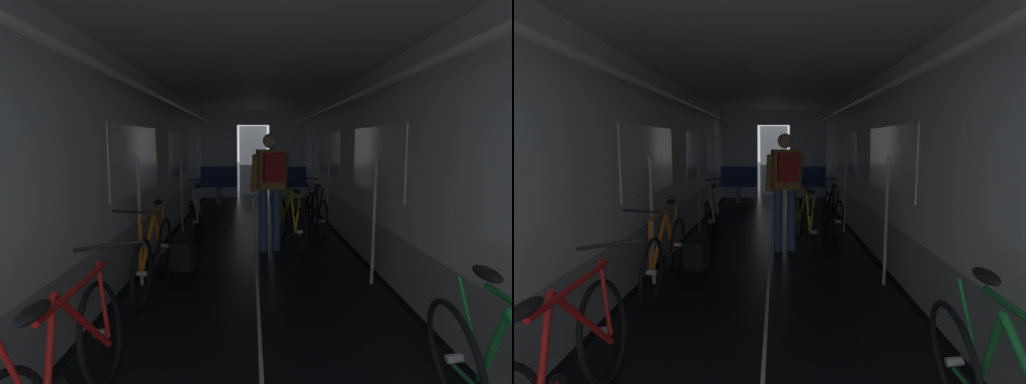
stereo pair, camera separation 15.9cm
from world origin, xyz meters
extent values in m
cube|color=black|center=(-1.41, 3.25, 0.00)|extent=(0.08, 11.50, 0.01)
cube|color=black|center=(1.41, 3.25, 0.00)|extent=(0.08, 11.50, 0.01)
cube|color=beige|center=(0.00, 3.25, 0.00)|extent=(0.03, 11.27, 0.00)
cube|color=#9EA0A5|center=(-1.51, 3.25, 0.30)|extent=(0.12, 11.50, 0.60)
cube|color=white|center=(-1.51, 3.25, 1.53)|extent=(0.12, 11.50, 1.85)
cube|color=white|center=(-1.45, 2.67, 1.35)|extent=(0.02, 1.90, 0.80)
cube|color=white|center=(-1.45, 5.55, 1.35)|extent=(0.02, 1.90, 0.80)
cube|color=white|center=(-1.45, 8.42, 1.35)|extent=(0.02, 1.90, 0.80)
cube|color=yellow|center=(-1.45, 3.66, 1.35)|extent=(0.01, 0.20, 0.28)
cylinder|color=white|center=(-1.17, 3.25, 2.10)|extent=(0.07, 11.04, 0.07)
cylinder|color=#B7BABF|center=(-1.27, 2.10, 0.70)|extent=(0.04, 0.04, 1.40)
cylinder|color=#B7BABF|center=(-1.27, 4.70, 0.70)|extent=(0.04, 0.04, 1.40)
cube|color=#9EA0A5|center=(1.51, 3.25, 0.30)|extent=(0.12, 11.50, 0.60)
cube|color=white|center=(1.51, 3.25, 1.53)|extent=(0.12, 11.50, 1.85)
cube|color=white|center=(1.45, 2.67, 1.35)|extent=(0.02, 1.90, 0.80)
cube|color=white|center=(1.45, 5.55, 1.35)|extent=(0.02, 1.90, 0.80)
cube|color=white|center=(1.45, 8.42, 1.35)|extent=(0.02, 1.90, 0.80)
cube|color=yellow|center=(1.45, 2.83, 1.35)|extent=(0.01, 0.20, 0.28)
cylinder|color=white|center=(1.17, 3.25, 2.10)|extent=(0.07, 11.04, 0.07)
cylinder|color=#B7BABF|center=(1.27, 2.10, 0.70)|extent=(0.04, 0.04, 1.40)
cylinder|color=#B7BABF|center=(1.27, 4.70, 0.70)|extent=(0.04, 0.04, 1.40)
cube|color=white|center=(-0.95, 9.06, 1.23)|extent=(1.00, 0.12, 2.45)
cube|color=white|center=(0.95, 9.06, 1.23)|extent=(1.00, 0.12, 2.45)
cube|color=white|center=(0.00, 9.06, 2.25)|extent=(0.90, 0.12, 0.40)
cube|color=#4C4F54|center=(0.00, 9.76, 1.03)|extent=(0.81, 0.04, 2.05)
cube|color=white|center=(0.00, 3.25, 2.51)|extent=(3.14, 11.62, 0.12)
cylinder|color=gray|center=(-0.90, 8.00, 0.22)|extent=(0.12, 0.12, 0.44)
cube|color=#2D4784|center=(-0.90, 8.00, 0.49)|extent=(0.96, 0.44, 0.10)
cube|color=#2D4784|center=(-0.90, 8.19, 0.74)|extent=(0.96, 0.08, 0.40)
torus|color=gray|center=(-1.33, 8.22, 0.94)|extent=(0.14, 0.14, 0.02)
cylinder|color=gray|center=(0.90, 8.00, 0.22)|extent=(0.12, 0.12, 0.44)
cube|color=#2D4784|center=(0.90, 8.00, 0.49)|extent=(0.96, 0.44, 0.10)
cube|color=#2D4784|center=(0.90, 8.19, 0.74)|extent=(0.96, 0.08, 0.40)
torus|color=gray|center=(0.47, 8.22, 0.94)|extent=(0.14, 0.14, 0.02)
torus|color=black|center=(1.05, 3.96, 0.33)|extent=(0.12, 0.67, 0.67)
cylinder|color=#B2B2B7|center=(1.05, 3.96, 0.33)|extent=(0.10, 0.05, 0.06)
torus|color=black|center=(1.00, 4.98, 0.33)|extent=(0.12, 0.67, 0.67)
cylinder|color=#B2B2B7|center=(1.00, 4.98, 0.33)|extent=(0.10, 0.05, 0.06)
cylinder|color=black|center=(1.00, 4.67, 0.55)|extent=(0.11, 0.54, 0.56)
cylinder|color=black|center=(1.02, 4.26, 0.55)|extent=(0.07, 0.34, 0.55)
cylinder|color=black|center=(0.98, 4.51, 0.82)|extent=(0.08, 0.82, 0.04)
cylinder|color=black|center=(1.02, 4.03, 0.58)|extent=(0.07, 0.16, 0.49)
cylinder|color=black|center=(1.04, 4.19, 0.31)|extent=(0.04, 0.45, 0.07)
cylinder|color=black|center=(0.98, 4.95, 0.58)|extent=(0.07, 0.09, 0.49)
cylinder|color=black|center=(1.03, 4.41, 0.29)|extent=(0.03, 0.17, 0.17)
ellipsoid|color=black|center=(1.00, 4.08, 0.88)|extent=(0.11, 0.24, 0.07)
cylinder|color=black|center=(0.95, 4.97, 0.92)|extent=(0.44, 0.05, 0.06)
torus|color=black|center=(-1.04, 0.33, 0.33)|extent=(0.14, 0.67, 0.67)
cylinder|color=#B2B2B7|center=(-1.04, 0.33, 0.33)|extent=(0.10, 0.05, 0.06)
cylinder|color=red|center=(-1.00, 0.02, 0.55)|extent=(0.11, 0.54, 0.56)
cylinder|color=red|center=(-1.00, -0.39, 0.55)|extent=(0.11, 0.34, 0.55)
cylinder|color=red|center=(-0.96, -0.14, 0.81)|extent=(0.05, 0.82, 0.04)
cylinder|color=red|center=(-1.01, 0.30, 0.57)|extent=(0.09, 0.09, 0.49)
ellipsoid|color=black|center=(-0.95, -0.57, 0.87)|extent=(0.10, 0.24, 0.07)
cylinder|color=black|center=(-0.96, 0.32, 0.91)|extent=(0.44, 0.03, 0.08)
torus|color=black|center=(-1.10, 2.50, 0.33)|extent=(0.08, 0.67, 0.67)
cylinder|color=#B2B2B7|center=(-1.10, 2.50, 0.33)|extent=(0.09, 0.05, 0.05)
torus|color=black|center=(-1.09, 1.48, 0.33)|extent=(0.08, 0.67, 0.67)
cylinder|color=#B2B2B7|center=(-1.09, 1.48, 0.33)|extent=(0.09, 0.05, 0.05)
cylinder|color=orange|center=(-1.11, 1.80, 0.55)|extent=(0.07, 0.54, 0.56)
cylinder|color=orange|center=(-1.11, 2.21, 0.55)|extent=(0.07, 0.34, 0.55)
cylinder|color=orange|center=(-1.12, 1.95, 0.82)|extent=(0.04, 0.82, 0.04)
cylinder|color=orange|center=(-1.11, 2.43, 0.58)|extent=(0.05, 0.16, 0.49)
cylinder|color=orange|center=(-1.10, 2.28, 0.31)|extent=(0.03, 0.45, 0.07)
cylinder|color=orange|center=(-1.11, 1.51, 0.58)|extent=(0.06, 0.09, 0.49)
cylinder|color=black|center=(-1.09, 2.05, 0.29)|extent=(0.02, 0.17, 0.17)
ellipsoid|color=black|center=(-1.13, 2.38, 0.88)|extent=(0.10, 0.24, 0.06)
cylinder|color=black|center=(-1.12, 1.49, 0.92)|extent=(0.44, 0.03, 0.05)
torus|color=black|center=(-0.96, 3.93, 0.33)|extent=(0.18, 0.68, 0.67)
cylinder|color=#B2B2B7|center=(-0.96, 3.93, 0.33)|extent=(0.10, 0.06, 0.06)
torus|color=black|center=(-1.05, 4.94, 0.33)|extent=(0.18, 0.68, 0.67)
cylinder|color=#B2B2B7|center=(-1.05, 4.94, 0.33)|extent=(0.10, 0.06, 0.06)
cylinder|color=#ADAFB5|center=(-0.99, 4.63, 0.55)|extent=(0.07, 0.55, 0.56)
cylinder|color=#ADAFB5|center=(-0.96, 4.22, 0.55)|extent=(0.13, 0.34, 0.55)
cylinder|color=#ADAFB5|center=(-0.95, 4.48, 0.81)|extent=(0.11, 0.82, 0.04)
cylinder|color=#ADAFB5|center=(-0.94, 4.00, 0.57)|extent=(0.08, 0.17, 0.49)
cylinder|color=#ADAFB5|center=(-0.98, 4.15, 0.31)|extent=(0.07, 0.45, 0.07)
cylinder|color=#ADAFB5|center=(-1.01, 4.92, 0.57)|extent=(0.10, 0.08, 0.49)
cylinder|color=black|center=(-1.00, 4.37, 0.29)|extent=(0.05, 0.17, 0.17)
ellipsoid|color=black|center=(-0.90, 4.05, 0.87)|extent=(0.12, 0.25, 0.07)
cylinder|color=black|center=(-0.97, 4.94, 0.91)|extent=(0.44, 0.06, 0.08)
torus|color=black|center=(1.09, 0.00, 0.33)|extent=(0.15, 0.67, 0.67)
cylinder|color=#B2B2B7|center=(1.09, 0.00, 0.33)|extent=(0.10, 0.05, 0.06)
cylinder|color=#1E8438|center=(1.12, -0.29, 0.55)|extent=(0.12, 0.34, 0.55)
cylinder|color=#1E8438|center=(1.12, -0.07, 0.57)|extent=(0.09, 0.17, 0.49)
ellipsoid|color=black|center=(1.17, -0.12, 0.87)|extent=(0.10, 0.24, 0.07)
cylinder|color=#384C75|center=(0.11, 3.45, 0.45)|extent=(0.13, 0.13, 0.90)
cylinder|color=#384C75|center=(0.30, 3.49, 0.45)|extent=(0.13, 0.13, 0.90)
cube|color=olive|center=(0.21, 3.47, 1.18)|extent=(0.40, 0.30, 0.56)
cylinder|color=olive|center=(-0.01, 3.44, 1.13)|extent=(0.13, 0.21, 0.53)
cylinder|color=olive|center=(0.41, 3.54, 1.13)|extent=(0.13, 0.21, 0.53)
sphere|color=tan|center=(0.21, 3.47, 1.58)|extent=(0.21, 0.21, 0.21)
cube|color=maroon|center=(0.24, 3.31, 1.22)|extent=(0.31, 0.22, 0.40)
torus|color=black|center=(0.60, 3.22, 0.33)|extent=(0.16, 0.67, 0.67)
cylinder|color=#B2B2B7|center=(0.60, 3.22, 0.33)|extent=(0.10, 0.06, 0.05)
torus|color=black|center=(0.43, 4.22, 0.33)|extent=(0.16, 0.67, 0.67)
cylinder|color=#B2B2B7|center=(0.43, 4.22, 0.33)|extent=(0.10, 0.06, 0.05)
cylinder|color=yellow|center=(0.48, 3.91, 0.55)|extent=(0.14, 0.54, 0.56)
cylinder|color=yellow|center=(0.55, 3.51, 0.55)|extent=(0.08, 0.34, 0.55)
cylinder|color=yellow|center=(0.50, 3.76, 0.82)|extent=(0.17, 0.81, 0.03)
cylinder|color=yellow|center=(0.58, 3.29, 0.58)|extent=(0.06, 0.16, 0.49)
cylinder|color=yellow|center=(0.56, 3.44, 0.31)|extent=(0.10, 0.45, 0.07)
cylinder|color=yellow|center=(0.43, 4.19, 0.58)|extent=(0.03, 0.09, 0.49)
cylinder|color=black|center=(0.53, 3.66, 0.29)|extent=(0.04, 0.17, 0.17)
ellipsoid|color=black|center=(0.57, 3.33, 0.88)|extent=(0.13, 0.25, 0.06)
cylinder|color=black|center=(0.42, 4.21, 0.92)|extent=(0.44, 0.10, 0.03)
cube|color=black|center=(-0.90, 2.62, 0.17)|extent=(0.30, 0.26, 0.34)
camera|label=1|loc=(-0.07, -2.09, 1.55)|focal=27.64mm
camera|label=2|loc=(0.09, -2.09, 1.55)|focal=27.64mm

